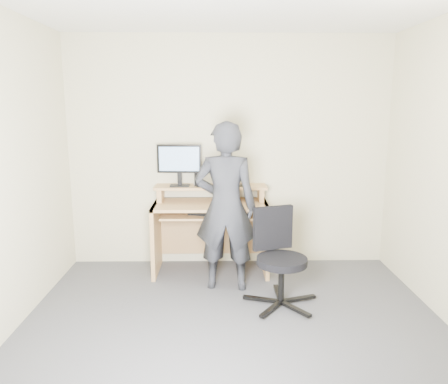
{
  "coord_description": "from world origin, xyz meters",
  "views": [
    {
      "loc": [
        -0.13,
        -3.02,
        1.77
      ],
      "look_at": [
        -0.07,
        1.05,
        0.95
      ],
      "focal_mm": 35.0,
      "sensor_mm": 36.0,
      "label": 1
    }
  ],
  "objects_px": {
    "desk": "(211,220)",
    "office_chair": "(279,254)",
    "monitor": "(179,161)",
    "person": "(226,207)"
  },
  "relations": [
    {
      "from": "desk",
      "to": "office_chair",
      "type": "bearing_deg",
      "value": -54.32
    },
    {
      "from": "monitor",
      "to": "person",
      "type": "relative_size",
      "value": 0.29
    },
    {
      "from": "office_chair",
      "to": "person",
      "type": "bearing_deg",
      "value": 124.79
    },
    {
      "from": "office_chair",
      "to": "person",
      "type": "height_order",
      "value": "person"
    },
    {
      "from": "desk",
      "to": "person",
      "type": "height_order",
      "value": "person"
    },
    {
      "from": "desk",
      "to": "office_chair",
      "type": "height_order",
      "value": "desk"
    },
    {
      "from": "person",
      "to": "office_chair",
      "type": "bearing_deg",
      "value": 148.1
    },
    {
      "from": "office_chair",
      "to": "monitor",
      "type": "bearing_deg",
      "value": 118.28
    },
    {
      "from": "desk",
      "to": "monitor",
      "type": "bearing_deg",
      "value": 173.08
    },
    {
      "from": "monitor",
      "to": "person",
      "type": "bearing_deg",
      "value": -45.3
    }
  ]
}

